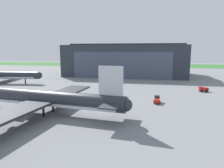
# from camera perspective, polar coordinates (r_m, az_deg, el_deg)

# --- Properties ---
(ground_plane) EXTENTS (440.00, 440.00, 0.00)m
(ground_plane) POSITION_cam_1_polar(r_m,az_deg,el_deg) (60.20, -1.12, -6.77)
(ground_plane) COLOR slate
(grass_field_strip) EXTENTS (440.00, 56.00, 0.08)m
(grass_field_strip) POSITION_cam_1_polar(r_m,az_deg,el_deg) (228.14, 8.07, 5.22)
(grass_field_strip) COLOR #346D30
(grass_field_strip) RESTS_ON ground_plane
(maintenance_hangar) EXTENTS (75.98, 41.94, 20.88)m
(maintenance_hangar) POSITION_cam_1_polar(r_m,az_deg,el_deg) (139.94, 3.90, 6.70)
(maintenance_hangar) COLOR #2D333D
(maintenance_hangar) RESTS_ON ground_plane
(airliner_near_right) EXTENTS (48.94, 43.26, 13.18)m
(airliner_near_right) POSITION_cam_1_polar(r_m,az_deg,el_deg) (57.50, -18.84, -3.90)
(airliner_near_right) COLOR #282B33
(airliner_near_right) RESTS_ON ground_plane
(fuel_bowser) EXTENTS (3.78, 2.73, 2.08)m
(fuel_bowser) POSITION_cam_1_polar(r_m,az_deg,el_deg) (91.00, 24.05, -1.29)
(fuel_bowser) COLOR #AD1E19
(fuel_bowser) RESTS_ON ground_plane
(stair_truck) EXTENTS (2.14, 4.20, 2.18)m
(stair_truck) POSITION_cam_1_polar(r_m,az_deg,el_deg) (67.59, 12.41, -4.26)
(stair_truck) COLOR #2D2D33
(stair_truck) RESTS_ON ground_plane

